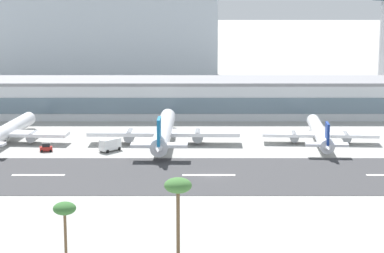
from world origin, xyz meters
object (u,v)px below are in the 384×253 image
service_baggage_tug_1 (45,148)px  distant_hotel_block (95,29)px  palm_tree_0 (177,188)px  airliner_navy_tail_gate_2 (319,134)px  service_box_truck_0 (109,144)px  palm_tree_1 (63,210)px  airliner_red_tail_gate_0 (3,133)px  airliner_blue_tail_gate_1 (162,132)px  terminal_building (162,97)px

service_baggage_tug_1 → distant_hotel_block: bearing=-101.0°
palm_tree_0 → distant_hotel_block: bearing=100.3°
airliner_navy_tail_gate_2 → service_baggage_tug_1: (-72.25, -9.17, -1.72)m
service_box_truck_0 → palm_tree_1: 79.19m
distant_hotel_block → airliner_red_tail_gate_0: 141.79m
distant_hotel_block → airliner_blue_tail_gate_1: size_ratio=2.13×
service_baggage_tug_1 → palm_tree_1: 80.81m
airliner_blue_tail_gate_1 → airliner_navy_tail_gate_2: 42.24m
airliner_navy_tail_gate_2 → service_baggage_tug_1: airliner_navy_tail_gate_2 is taller
airliner_navy_tail_gate_2 → terminal_building: bearing=48.8°
airliner_red_tail_gate_0 → palm_tree_0: 97.20m
terminal_building → service_baggage_tug_1: bearing=-118.1°
airliner_blue_tail_gate_1 → palm_tree_1: 87.88m
airliner_red_tail_gate_0 → airliner_navy_tail_gate_2: airliner_red_tail_gate_0 is taller
service_box_truck_0 → service_baggage_tug_1: bearing=131.8°
distant_hotel_block → palm_tree_1: distant_hotel_block is taller
terminal_building → palm_tree_1: 131.47m
palm_tree_1 → palm_tree_0: bearing=13.8°
service_baggage_tug_1 → palm_tree_0: 82.76m
airliner_blue_tail_gate_1 → airliner_red_tail_gate_0: bearing=89.5°
airliner_red_tail_gate_0 → service_baggage_tug_1: 16.39m
airliner_red_tail_gate_0 → service_baggage_tug_1: size_ratio=12.85×
service_box_truck_0 → palm_tree_0: size_ratio=0.48×
palm_tree_1 → airliner_red_tail_gate_0: bearing=109.5°
distant_hotel_block → airliner_navy_tail_gate_2: size_ratio=2.59×
palm_tree_1 → service_baggage_tug_1: bearing=103.1°
airliner_red_tail_gate_0 → airliner_blue_tail_gate_1: bearing=-85.9°
terminal_building → service_box_truck_0: size_ratio=24.50×
service_baggage_tug_1 → palm_tree_1: bearing=90.1°
terminal_building → airliner_navy_tail_gate_2: terminal_building is taller
service_box_truck_0 → service_baggage_tug_1: service_box_truck_0 is taller
airliner_navy_tail_gate_2 → service_box_truck_0: airliner_navy_tail_gate_2 is taller
airliner_blue_tail_gate_1 → airliner_navy_tail_gate_2: airliner_blue_tail_gate_1 is taller
service_baggage_tug_1 → palm_tree_0: size_ratio=0.27×
airliner_navy_tail_gate_2 → palm_tree_1: bearing=151.7°
airliner_red_tail_gate_0 → palm_tree_1: size_ratio=4.47×
distant_hotel_block → service_box_truck_0: 152.42m
airliner_red_tail_gate_0 → service_box_truck_0: airliner_red_tail_gate_0 is taller
airliner_navy_tail_gate_2 → palm_tree_0: 91.42m
palm_tree_0 → palm_tree_1: bearing=-166.2°
service_box_truck_0 → palm_tree_0: 77.54m
airliner_red_tail_gate_0 → airliner_blue_tail_gate_1: 43.08m
terminal_building → airliner_blue_tail_gate_1: bearing=-87.6°
airliner_red_tail_gate_0 → palm_tree_0: bearing=-144.3°
service_baggage_tug_1 → airliner_red_tail_gate_0: bearing=-49.7°
airliner_red_tail_gate_0 → palm_tree_0: (48.51, -83.84, 8.08)m
airliner_red_tail_gate_0 → airliner_navy_tail_gate_2: bearing=-84.7°
airliner_red_tail_gate_0 → service_baggage_tug_1: (13.04, -9.74, -1.93)m
distant_hotel_block → palm_tree_0: (40.61, -224.11, -11.03)m
airliner_red_tail_gate_0 → service_box_truck_0: (29.55, -9.23, -1.19)m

